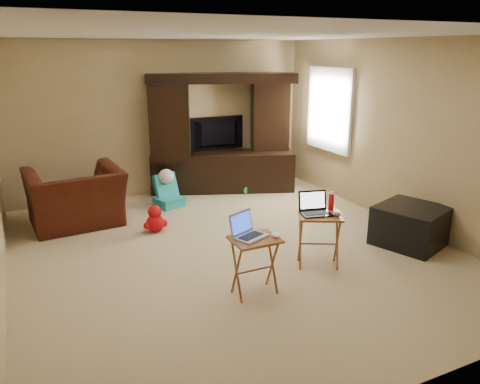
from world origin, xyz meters
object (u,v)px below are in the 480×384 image
recliner (76,198)px  tray_table_left (255,266)px  plush_toy (155,219)px  mouse_right (337,214)px  television (218,134)px  water_bottle (331,202)px  laptop_left (251,226)px  child_rocker (169,191)px  push_toy (252,177)px  laptop_right (317,204)px  mouse_left (276,235)px  tray_table_right (319,240)px  entertainment_center (222,133)px  ottoman (411,225)px

recliner → tray_table_left: (1.34, -2.77, -0.10)m
plush_toy → mouse_right: size_ratio=3.02×
television → tray_table_left: 3.87m
recliner → water_bottle: (2.48, -2.44, 0.31)m
laptop_left → child_rocker: bearing=65.3°
recliner → child_rocker: 1.41m
child_rocker → laptop_left: (-0.08, -2.95, 0.46)m
push_toy → tray_table_left: bearing=-117.1°
television → mouse_right: television is taller
child_rocker → tray_table_left: bearing=-108.8°
push_toy → water_bottle: bearing=-99.9°
laptop_right → mouse_left: laptop_right is taller
tray_table_right → laptop_left: laptop_left is taller
entertainment_center → tray_table_left: 3.72m
television → plush_toy: television is taller
plush_toy → ottoman: (2.77, -1.77, 0.06)m
television → mouse_left: bearing=75.3°
entertainment_center → laptop_right: entertainment_center is taller
water_bottle → laptop_left: bearing=-165.4°
push_toy → water_bottle: size_ratio=3.11×
tray_table_left → mouse_right: bearing=7.0°
child_rocker → laptop_right: size_ratio=1.59×
television → mouse_right: bearing=88.4°
television → child_rocker: 1.47m
television → child_rocker: (-1.12, -0.65, -0.69)m
mouse_left → mouse_right: size_ratio=0.97×
laptop_right → water_bottle: (0.24, 0.06, -0.03)m
entertainment_center → laptop_left: bearing=-88.3°
laptop_left → mouse_left: bearing=-47.7°
laptop_left → push_toy: bearing=39.5°
child_rocker → laptop_right: laptop_right is taller
ottoman → water_bottle: size_ratio=4.03×
tray_table_right → laptop_left: bearing=-139.7°
laptop_left → laptop_right: laptop_right is taller
entertainment_center → mouse_right: size_ratio=19.45×
entertainment_center → child_rocker: bearing=-135.9°
ottoman → mouse_left: mouse_left is taller
child_rocker → entertainment_center: bearing=5.3°
mouse_right → entertainment_center: bearing=88.3°
entertainment_center → tray_table_left: entertainment_center is taller
laptop_left → laptop_right: (0.92, 0.24, 0.02)m
television → push_toy: television is taller
television → ottoman: bearing=109.2°
mouse_right → plush_toy: bearing=128.3°
recliner → tray_table_right: 3.40m
entertainment_center → push_toy: entertainment_center is taller
child_rocker → tray_table_left: tray_table_left is taller
child_rocker → ottoman: size_ratio=0.67×
recliner → laptop_right: size_ratio=3.81×
plush_toy → recliner: bearing=141.1°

